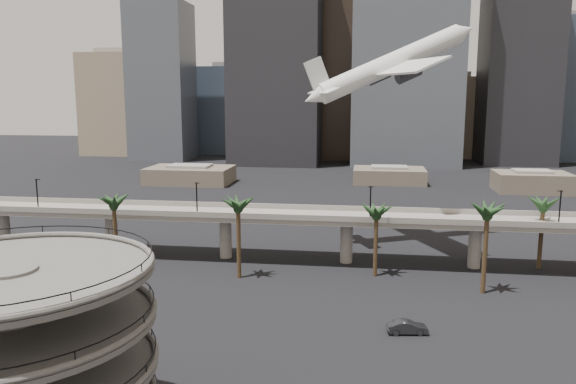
# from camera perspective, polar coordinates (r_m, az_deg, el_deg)

# --- Properties ---
(parking_ramp) EXTENTS (22.20, 22.20, 17.35)m
(parking_ramp) POSITION_cam_1_polar(r_m,az_deg,el_deg) (50.65, -26.05, -13.94)
(parking_ramp) COLOR #514F4C
(parking_ramp) RESTS_ON ground
(overpass) EXTENTS (130.00, 9.30, 14.70)m
(overpass) POSITION_cam_1_polar(r_m,az_deg,el_deg) (100.51, -0.30, -2.89)
(overpass) COLOR gray
(overpass) RESTS_ON ground
(palm_trees) EXTENTS (76.40, 18.40, 14.00)m
(palm_trees) POSITION_cam_1_polar(r_m,az_deg,el_deg) (91.07, 6.22, -1.73)
(palm_trees) COLOR #4B3A20
(palm_trees) RESTS_ON ground
(low_buildings) EXTENTS (135.00, 27.50, 6.80)m
(low_buildings) POSITION_cam_1_polar(r_m,az_deg,el_deg) (186.38, 5.68, 1.54)
(low_buildings) COLOR brown
(low_buildings) RESTS_ON ground
(skyline) EXTENTS (269.00, 86.00, 111.37)m
(skyline) POSITION_cam_1_polar(r_m,az_deg,el_deg) (259.39, 8.38, 12.16)
(skyline) COLOR gray
(skyline) RESTS_ON ground
(airborne_jet) EXTENTS (34.83, 32.90, 17.95)m
(airborne_jet) POSITION_cam_1_polar(r_m,az_deg,el_deg) (112.37, 10.43, 12.61)
(airborne_jet) COLOR silver
(airborne_jet) RESTS_ON ground
(car_a) EXTENTS (5.17, 3.14, 1.65)m
(car_a) POSITION_cam_1_polar(r_m,az_deg,el_deg) (65.92, -16.37, -16.30)
(car_a) COLOR #A93418
(car_a) RESTS_ON ground
(car_b) EXTENTS (5.26, 2.44, 1.67)m
(car_b) POSITION_cam_1_polar(r_m,az_deg,el_deg) (73.52, 12.03, -13.28)
(car_b) COLOR black
(car_b) RESTS_ON ground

